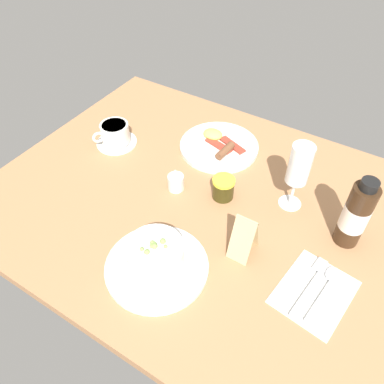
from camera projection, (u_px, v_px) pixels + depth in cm
name	position (u px, v px, depth cm)	size (l,w,h in cm)	color
ground_plane	(204.00, 204.00, 99.82)	(110.00, 84.00, 3.00)	#A8754C
porridge_bowl	(156.00, 259.00, 81.69)	(22.78, 22.78, 8.83)	silver
cutlery_setting	(316.00, 290.00, 80.12)	(15.80, 18.67, 0.90)	silver
coffee_cup	(115.00, 134.00, 113.26)	(12.13, 12.42, 6.73)	silver
creamer_jug	(176.00, 182.00, 100.44)	(4.57, 4.93, 4.95)	silver
wine_glass	(299.00, 167.00, 89.22)	(5.79, 5.79, 18.51)	white
jam_jar	(223.00, 188.00, 97.68)	(5.81, 5.81, 5.99)	#352F10
sauce_bottle_brown	(356.00, 215.00, 83.79)	(5.84, 5.84, 18.86)	#382314
breakfast_plate	(219.00, 146.00, 113.25)	(23.26, 23.26, 3.70)	silver
menu_card	(245.00, 235.00, 83.73)	(4.97, 7.07, 11.12)	tan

